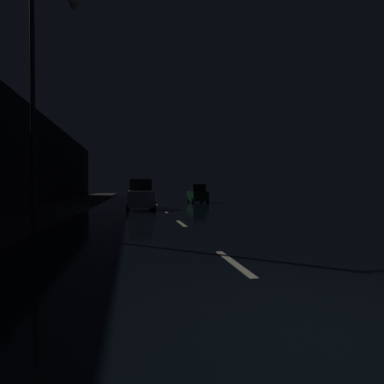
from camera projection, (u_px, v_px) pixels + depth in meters
name	position (u px, v px, depth m)	size (l,w,h in m)	color
ground	(156.00, 204.00, 27.35)	(27.56, 84.00, 0.02)	black
sidewalk_left	(68.00, 204.00, 25.85)	(4.40, 84.00, 0.15)	#33302D
building_facade_left	(20.00, 154.00, 21.84)	(0.80, 63.00, 7.99)	black
lane_centerline	(165.00, 211.00, 19.79)	(0.16, 29.89, 0.01)	beige
streetlamp_overhead	(45.00, 78.00, 10.34)	(1.70, 0.44, 8.36)	#2D2D30
car_approaching_headlights	(140.00, 195.00, 21.67)	(1.98, 4.29, 2.16)	#A5A8AD
car_parked_right_far	(197.00, 194.00, 30.61)	(1.72, 3.72, 1.88)	#0F3819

